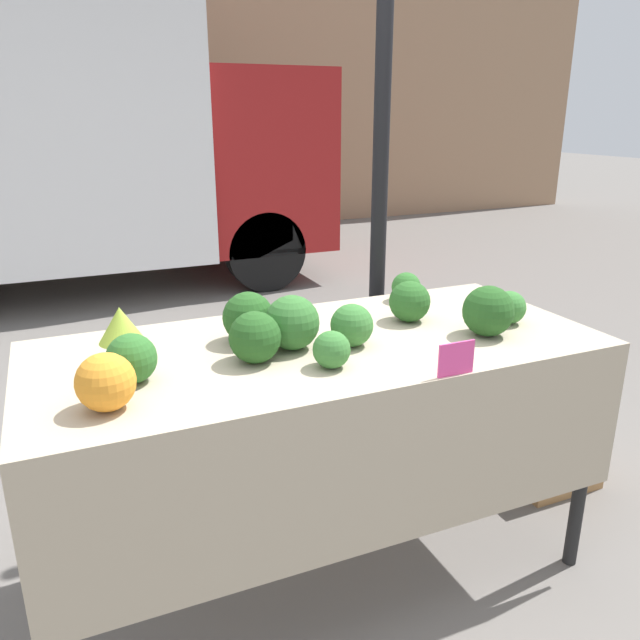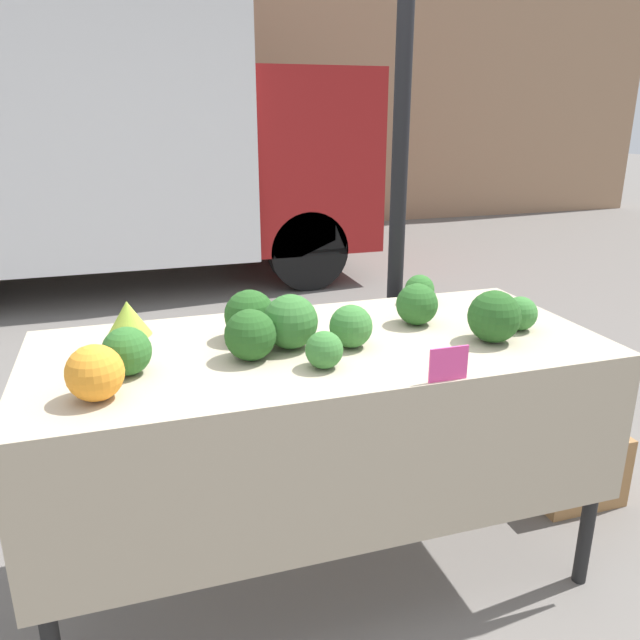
% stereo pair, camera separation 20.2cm
% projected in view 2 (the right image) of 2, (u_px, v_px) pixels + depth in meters
% --- Properties ---
extents(ground_plane, '(40.00, 40.00, 0.00)m').
position_uv_depth(ground_plane, '(320.00, 566.00, 2.37)').
color(ground_plane, slate).
extents(tent_pole, '(0.07, 0.07, 2.76)m').
position_uv_depth(tent_pole, '(399.00, 177.00, 2.64)').
color(tent_pole, black).
rests_on(tent_pole, ground_plane).
extents(parked_truck, '(5.05, 2.19, 2.70)m').
position_uv_depth(parked_truck, '(84.00, 135.00, 5.92)').
color(parked_truck, white).
rests_on(parked_truck, ground_plane).
extents(market_table, '(1.90, 0.84, 0.91)m').
position_uv_depth(market_table, '(326.00, 383.00, 2.06)').
color(market_table, tan).
rests_on(market_table, ground_plane).
extents(orange_cauliflower, '(0.15, 0.15, 0.15)m').
position_uv_depth(orange_cauliflower, '(95.00, 373.00, 1.65)').
color(orange_cauliflower, orange).
rests_on(orange_cauliflower, market_table).
extents(romanesco_head, '(0.15, 0.15, 0.12)m').
position_uv_depth(romanesco_head, '(128.00, 318.00, 2.14)').
color(romanesco_head, '#93B238').
rests_on(romanesco_head, market_table).
extents(broccoli_head_0, '(0.12, 0.12, 0.12)m').
position_uv_depth(broccoli_head_0, '(520.00, 314.00, 2.19)').
color(broccoli_head_0, '#387533').
rests_on(broccoli_head_0, market_table).
extents(broccoli_head_1, '(0.15, 0.15, 0.15)m').
position_uv_depth(broccoli_head_1, '(417.00, 304.00, 2.24)').
color(broccoli_head_1, '#285B23').
rests_on(broccoli_head_1, market_table).
extents(broccoli_head_2, '(0.16, 0.16, 0.16)m').
position_uv_depth(broccoli_head_2, '(250.00, 335.00, 1.92)').
color(broccoli_head_2, '#23511E').
rests_on(broccoli_head_2, market_table).
extents(broccoli_head_3, '(0.18, 0.18, 0.18)m').
position_uv_depth(broccoli_head_3, '(494.00, 317.00, 2.07)').
color(broccoli_head_3, '#23511E').
rests_on(broccoli_head_3, market_table).
extents(broccoli_head_4, '(0.18, 0.18, 0.18)m').
position_uv_depth(broccoli_head_4, '(291.00, 322.00, 2.01)').
color(broccoli_head_4, '#336B2D').
rests_on(broccoli_head_4, market_table).
extents(broccoli_head_5, '(0.12, 0.12, 0.12)m').
position_uv_depth(broccoli_head_5, '(420.00, 289.00, 2.49)').
color(broccoli_head_5, '#2D6628').
rests_on(broccoli_head_5, market_table).
extents(broccoli_head_6, '(0.12, 0.12, 0.12)m').
position_uv_depth(broccoli_head_6, '(324.00, 350.00, 1.86)').
color(broccoli_head_6, '#387533').
rests_on(broccoli_head_6, market_table).
extents(broccoli_head_7, '(0.17, 0.17, 0.17)m').
position_uv_depth(broccoli_head_7, '(250.00, 315.00, 2.09)').
color(broccoli_head_7, '#23511E').
rests_on(broccoli_head_7, market_table).
extents(broccoli_head_8, '(0.14, 0.14, 0.14)m').
position_uv_depth(broccoli_head_8, '(127.00, 351.00, 1.81)').
color(broccoli_head_8, '#2D6628').
rests_on(broccoli_head_8, market_table).
extents(broccoli_head_9, '(0.14, 0.14, 0.14)m').
position_uv_depth(broccoli_head_9, '(351.00, 326.00, 2.03)').
color(broccoli_head_9, '#387533').
rests_on(broccoli_head_9, market_table).
extents(price_sign, '(0.12, 0.01, 0.10)m').
position_uv_depth(price_sign, '(448.00, 364.00, 1.78)').
color(price_sign, '#EF4793').
rests_on(price_sign, market_table).
extents(produce_crate, '(0.38, 0.32, 0.32)m').
position_uv_depth(produce_crate, '(571.00, 463.00, 2.77)').
color(produce_crate, '#9E7042').
rests_on(produce_crate, ground_plane).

